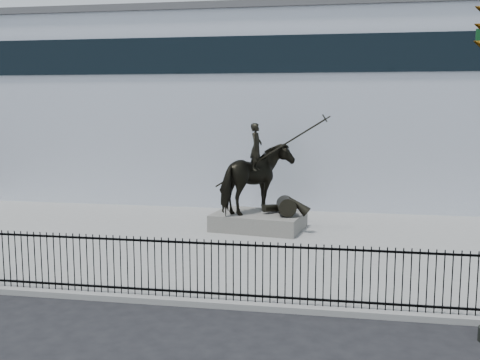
# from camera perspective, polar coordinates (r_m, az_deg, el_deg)

# --- Properties ---
(ground) EXTENTS (120.00, 120.00, 0.00)m
(ground) POSITION_cam_1_polar(r_m,az_deg,el_deg) (13.24, -7.98, -14.09)
(ground) COLOR black
(ground) RESTS_ON ground
(plaza) EXTENTS (30.00, 12.00, 0.15)m
(plaza) POSITION_cam_1_polar(r_m,az_deg,el_deg) (19.66, -1.59, -6.43)
(plaza) COLOR gray
(plaza) RESTS_ON ground
(building) EXTENTS (44.00, 14.00, 9.00)m
(building) POSITION_cam_1_polar(r_m,az_deg,el_deg) (31.89, 3.20, 7.09)
(building) COLOR silver
(building) RESTS_ON ground
(picket_fence) EXTENTS (22.10, 0.10, 1.50)m
(picket_fence) POSITION_cam_1_polar(r_m,az_deg,el_deg) (14.06, -6.45, -8.83)
(picket_fence) COLOR black
(picket_fence) RESTS_ON plaza
(statue_plinth) EXTENTS (3.61, 2.76, 0.62)m
(statue_plinth) POSITION_cam_1_polar(r_m,az_deg,el_deg) (21.39, 1.89, -4.20)
(statue_plinth) COLOR #5A5752
(statue_plinth) RESTS_ON plaza
(equestrian_statue) EXTENTS (4.19, 2.93, 3.58)m
(equestrian_statue) POSITION_cam_1_polar(r_m,az_deg,el_deg) (21.09, 2.07, 0.06)
(equestrian_statue) COLOR black
(equestrian_statue) RESTS_ON statue_plinth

